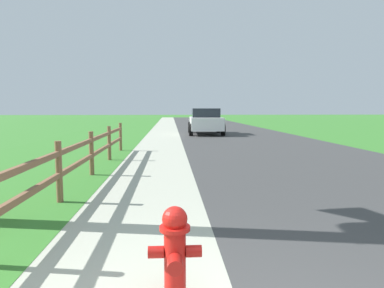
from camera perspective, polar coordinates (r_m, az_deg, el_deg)
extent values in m
plane|color=#377A2C|center=(26.66, -2.40, 2.42)|extent=(120.00, 120.00, 0.00)
cube|color=#3B3B3B|center=(28.94, 4.47, 2.69)|extent=(7.00, 66.00, 0.01)
cube|color=#ADAF9C|center=(28.76, -8.48, 2.62)|extent=(6.00, 66.00, 0.01)
cube|color=#377A2C|center=(28.92, -11.44, 2.59)|extent=(5.00, 66.00, 0.00)
cylinder|color=red|center=(3.09, -2.81, -18.81)|extent=(0.18, 0.18, 0.63)
cylinder|color=red|center=(2.98, -2.84, -13.64)|extent=(0.26, 0.26, 0.03)
sphere|color=red|center=(2.95, -2.85, -12.21)|extent=(0.21, 0.21, 0.21)
cube|color=#A91511|center=(2.93, -2.86, -10.92)|extent=(0.04, 0.04, 0.04)
cylinder|color=#A91511|center=(3.06, -5.94, -17.25)|extent=(0.13, 0.10, 0.10)
cylinder|color=#A91511|center=(3.06, 0.29, -17.19)|extent=(0.13, 0.10, 0.10)
cylinder|color=#A91511|center=(2.91, -2.77, -19.17)|extent=(0.13, 0.16, 0.13)
cylinder|color=brown|center=(6.33, -21.01, -4.31)|extent=(0.11, 0.11, 1.06)
cylinder|color=brown|center=(8.67, -16.19, -1.49)|extent=(0.11, 0.11, 1.06)
cylinder|color=brown|center=(11.05, -13.44, 0.12)|extent=(0.11, 0.11, 1.06)
cylinder|color=brown|center=(13.45, -11.67, 1.17)|extent=(0.11, 0.11, 1.06)
cube|color=brown|center=(7.50, -18.21, -3.09)|extent=(0.07, 12.22, 0.09)
cube|color=brown|center=(7.45, -18.30, -0.27)|extent=(0.07, 12.22, 0.09)
cube|color=white|center=(21.67, 2.23, 3.43)|extent=(2.02, 4.35, 0.75)
cube|color=#1E232B|center=(21.73, 2.22, 5.15)|extent=(1.72, 2.08, 0.54)
cylinder|color=black|center=(20.45, 5.12, 2.37)|extent=(0.24, 0.73, 0.72)
cylinder|color=black|center=(20.31, -0.17, 2.37)|extent=(0.24, 0.73, 0.72)
cylinder|color=black|center=(23.09, 4.34, 2.77)|extent=(0.24, 0.73, 0.72)
cylinder|color=black|center=(22.97, -0.35, 2.77)|extent=(0.24, 0.73, 0.72)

